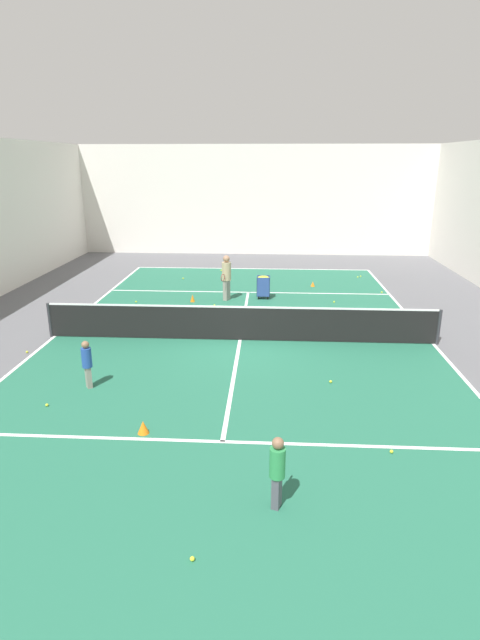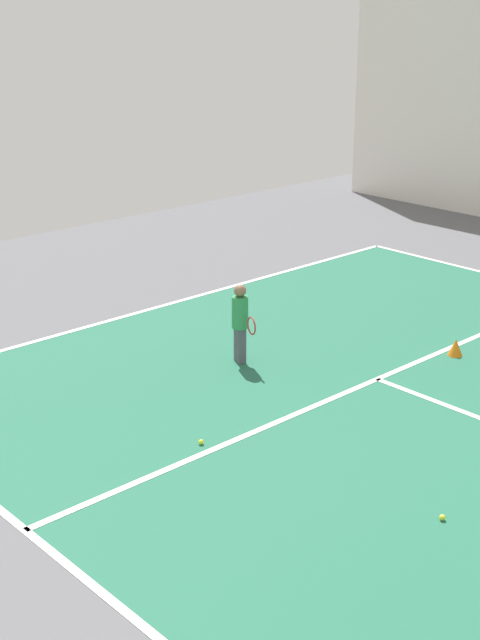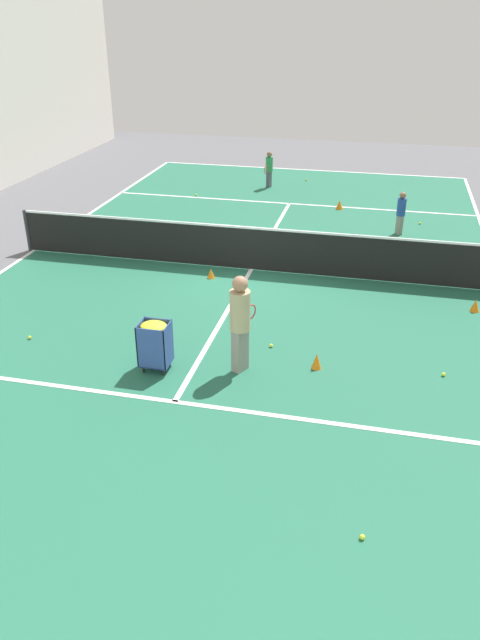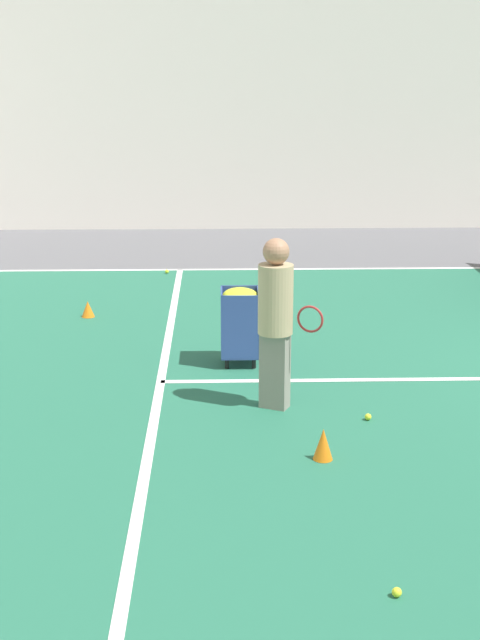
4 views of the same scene
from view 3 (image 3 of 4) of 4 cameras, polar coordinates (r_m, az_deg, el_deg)
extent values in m
plane|color=#5B5B60|center=(15.36, 1.02, 4.61)|extent=(33.85, 33.85, 0.00)
cube|color=#23664C|center=(15.36, 1.02, 4.62)|extent=(11.79, 21.38, 0.00)
cube|color=white|center=(25.45, 6.30, 13.48)|extent=(11.79, 0.10, 0.00)
cube|color=white|center=(17.49, -18.32, 6.06)|extent=(0.10, 21.38, 0.00)
cube|color=white|center=(20.83, 4.53, 10.57)|extent=(11.79, 0.10, 0.00)
cube|color=white|center=(10.34, -5.99, -7.45)|extent=(11.79, 0.10, 0.00)
cube|color=white|center=(15.36, 1.02, 4.63)|extent=(0.10, 11.76, 0.00)
cylinder|color=#2D2D33|center=(17.37, -18.86, 7.75)|extent=(0.10, 0.10, 1.10)
cube|color=black|center=(15.17, 1.04, 6.48)|extent=(11.89, 0.03, 1.03)
cube|color=white|center=(14.99, 1.06, 8.41)|extent=(11.89, 0.04, 0.05)
cube|color=#4C4C56|center=(22.72, 2.66, 12.72)|extent=(0.18, 0.23, 0.57)
cylinder|color=#2D8C4C|center=(22.60, 2.69, 14.04)|extent=(0.32, 0.32, 0.51)
sphere|color=#846047|center=(22.52, 2.71, 14.91)|extent=(0.19, 0.19, 0.19)
torus|color=#B22D2D|center=(22.34, 2.41, 13.57)|extent=(0.11, 0.28, 0.28)
cube|color=gray|center=(10.94, 0.00, -2.73)|extent=(0.28, 0.33, 0.81)
cylinder|color=tan|center=(10.59, 0.00, 0.87)|extent=(0.48, 0.48, 0.72)
sphere|color=#A87A5B|center=(10.38, 0.00, 3.32)|extent=(0.27, 0.27, 0.27)
torus|color=#B22D2D|center=(10.95, 0.99, 0.73)|extent=(0.15, 0.27, 0.28)
cube|color=gray|center=(18.35, 14.36, 8.43)|extent=(0.21, 0.23, 0.55)
cylinder|color=#234799|center=(18.20, 14.55, 9.97)|extent=(0.34, 0.34, 0.48)
sphere|color=#846047|center=(18.11, 14.67, 10.98)|extent=(0.18, 0.18, 0.18)
cube|color=#2D478C|center=(11.19, -7.66, -3.86)|extent=(0.52, 0.46, 0.02)
cube|color=#2D478C|center=(11.18, -7.40, -1.60)|extent=(0.52, 0.02, 0.77)
cube|color=#2D478C|center=(10.83, -8.18, -2.67)|extent=(0.52, 0.02, 0.77)
cube|color=#2D478C|center=(10.92, -6.55, -2.28)|extent=(0.02, 0.46, 0.77)
cube|color=#2D478C|center=(11.09, -9.00, -1.98)|extent=(0.02, 0.46, 0.77)
ellipsoid|color=yellow|center=(10.85, -7.89, -0.62)|extent=(0.48, 0.42, 0.16)
cylinder|color=black|center=(11.30, -6.49, -3.87)|extent=(0.05, 0.05, 0.14)
cylinder|color=black|center=(11.41, -8.23, -3.64)|extent=(0.05, 0.05, 0.14)
cylinder|color=black|center=(11.04, -7.03, -4.69)|extent=(0.05, 0.05, 0.14)
cylinder|color=black|center=(11.16, -8.81, -4.44)|extent=(0.05, 0.05, 0.14)
cone|color=orange|center=(14.08, 20.71, 1.26)|extent=(0.20, 0.20, 0.27)
cone|color=orange|center=(20.40, 9.08, 10.36)|extent=(0.24, 0.24, 0.27)
cone|color=orange|center=(11.19, 7.02, -3.73)|extent=(0.18, 0.18, 0.29)
cone|color=orange|center=(14.86, -2.67, 4.29)|extent=(0.18, 0.18, 0.23)
sphere|color=yellow|center=(19.44, 16.13, 8.50)|extent=(0.07, 0.07, 0.07)
sphere|color=yellow|center=(11.50, 18.13, -4.75)|extent=(0.07, 0.07, 0.07)
sphere|color=yellow|center=(12.78, -18.67, -1.52)|extent=(0.07, 0.07, 0.07)
sphere|color=yellow|center=(18.66, -4.47, 8.73)|extent=(0.07, 0.07, 0.07)
sphere|color=yellow|center=(8.14, 11.12, -18.89)|extent=(0.07, 0.07, 0.07)
sphere|color=yellow|center=(11.84, 2.87, -2.35)|extent=(0.07, 0.07, 0.07)
sphere|color=yellow|center=(21.73, -4.05, 11.35)|extent=(0.07, 0.07, 0.07)
sphere|color=yellow|center=(23.77, 6.08, 12.62)|extent=(0.07, 0.07, 0.07)
camera|label=1|loc=(28.69, 6.12, 25.73)|focal=28.00mm
camera|label=2|loc=(17.65, -35.50, 20.85)|focal=50.00mm
camera|label=4|loc=(11.13, 49.04, 5.13)|focal=50.00mm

